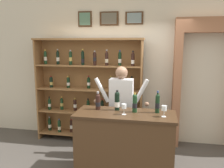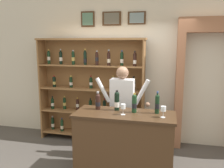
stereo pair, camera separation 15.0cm
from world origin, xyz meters
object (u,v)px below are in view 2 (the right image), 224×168
shopkeeper (122,102)px  wine_glass_center (163,109)px  tasting_bottle_bianco (98,101)px  wine_glass_left (123,107)px  tasting_bottle_rosso (157,104)px  wine_shelf (91,88)px  tasting_bottle_chianti (117,101)px  tasting_counter (124,145)px  tasting_bottle_prosecco (134,103)px

shopkeeper → wine_glass_center: 0.99m
shopkeeper → tasting_bottle_bianco: 0.58m
tasting_bottle_bianco → wine_glass_center: size_ratio=1.74×
shopkeeper → wine_glass_center: size_ratio=10.02×
shopkeeper → wine_glass_left: size_ratio=10.20×
tasting_bottle_bianco → tasting_bottle_rosso: bearing=-0.3°
wine_shelf → tasting_bottle_chianti: wine_shelf is taller
tasting_counter → tasting_bottle_bianco: (-0.45, 0.11, 0.64)m
tasting_bottle_rosso → wine_glass_center: size_ratio=2.04×
tasting_counter → wine_glass_center: bearing=-7.5°
shopkeeper → tasting_bottle_prosecco: (0.29, -0.52, 0.13)m
tasting_bottle_bianco → tasting_bottle_prosecco: 0.59m
wine_glass_left → wine_glass_center: (0.58, 0.00, 0.00)m
tasting_counter → wine_glass_center: (0.58, -0.08, 0.63)m
shopkeeper → tasting_bottle_rosso: bearing=-37.9°
wine_shelf → tasting_counter: 1.66m
wine_shelf → tasting_counter: bearing=-52.8°
wine_shelf → tasting_bottle_chianti: (0.78, -1.09, 0.03)m
wine_shelf → tasting_counter: size_ratio=1.48×
tasting_counter → tasting_bottle_chianti: bearing=138.2°
tasting_bottle_bianco → tasting_bottle_chianti: size_ratio=0.90×
shopkeeper → tasting_bottle_rosso: shopkeeper is taller
tasting_counter → shopkeeper: (-0.15, 0.60, 0.53)m
wine_shelf → shopkeeper: wine_shelf is taller
tasting_bottle_chianti → wine_glass_left: (0.14, -0.21, -0.03)m
wine_shelf → wine_glass_center: wine_shelf is taller
tasting_bottle_chianti → tasting_bottle_rosso: (0.63, -0.02, 0.00)m
wine_glass_center → tasting_bottle_prosecco: bearing=161.0°
tasting_bottle_bianco → tasting_bottle_prosecco: tasting_bottle_prosecco is taller
tasting_bottle_chianti → tasting_bottle_prosecco: size_ratio=1.06×
tasting_counter → wine_glass_left: (-0.01, -0.08, 0.63)m
tasting_counter → wine_glass_center: wine_glass_center is taller
tasting_counter → tasting_bottle_rosso: bearing=12.6°
tasting_bottle_chianti → tasting_bottle_prosecco: 0.29m
tasting_counter → wine_glass_left: bearing=-94.0°
shopkeeper → wine_glass_left: bearing=-78.0°
tasting_bottle_chianti → wine_glass_center: size_ratio=1.93×
wine_glass_center → wine_shelf: bearing=139.2°
tasting_bottle_bianco → tasting_bottle_rosso: (0.93, -0.01, 0.02)m
tasting_bottle_bianco → wine_glass_left: (0.45, -0.19, -0.01)m
shopkeeper → tasting_bottle_chianti: size_ratio=5.19×
wine_glass_center → tasting_bottle_chianti: bearing=164.1°
tasting_bottle_prosecco → tasting_counter: bearing=-151.7°
wine_shelf → tasting_bottle_prosecco: wine_shelf is taller
tasting_counter → wine_shelf: bearing=127.2°
tasting_bottle_bianco → wine_glass_left: bearing=-23.2°
tasting_bottle_chianti → wine_glass_center: 0.75m
tasting_counter → tasting_bottle_prosecco: tasting_bottle_prosecco is taller
wine_shelf → wine_glass_center: (1.50, -1.30, 0.01)m
wine_shelf → shopkeeper: bearing=-38.7°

